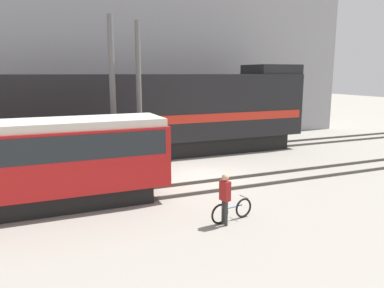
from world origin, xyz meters
TOP-DOWN VIEW (x-y plane):
  - ground_plane at (0.00, 0.00)m, footprint 120.00×120.00m
  - track_near at (0.00, -1.82)m, footprint 60.00×1.51m
  - track_far at (0.00, 5.10)m, footprint 60.00×1.51m
  - building_backdrop at (0.00, 12.86)m, footprint 34.30×6.00m
  - freight_locomotive at (-1.89, 5.10)m, footprint 21.79×3.04m
  - streetcar at (-7.90, -1.82)m, footprint 10.59×2.54m
  - bicycle at (-1.30, -5.52)m, footprint 1.72×0.51m
  - person at (-1.70, -5.74)m, footprint 0.28×0.39m
  - utility_pole_left at (-3.80, 1.64)m, footprint 0.28×0.28m
  - utility_pole_center at (-2.54, 1.64)m, footprint 0.25×0.25m

SIDE VIEW (x-z plane):
  - ground_plane at x=0.00m, z-range 0.00..0.00m
  - track_near at x=0.00m, z-range 0.00..0.14m
  - track_far at x=0.00m, z-range 0.00..0.14m
  - bicycle at x=-1.30m, z-range -0.03..0.73m
  - person at x=-1.70m, z-range 0.19..1.93m
  - streetcar at x=-7.90m, z-range 0.24..3.52m
  - freight_locomotive at x=-1.89m, z-range -0.19..5.30m
  - utility_pole_center at x=-2.54m, z-range 0.00..7.38m
  - utility_pole_left at x=-3.80m, z-range 0.00..7.57m
  - building_backdrop at x=0.00m, z-range 0.00..11.15m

